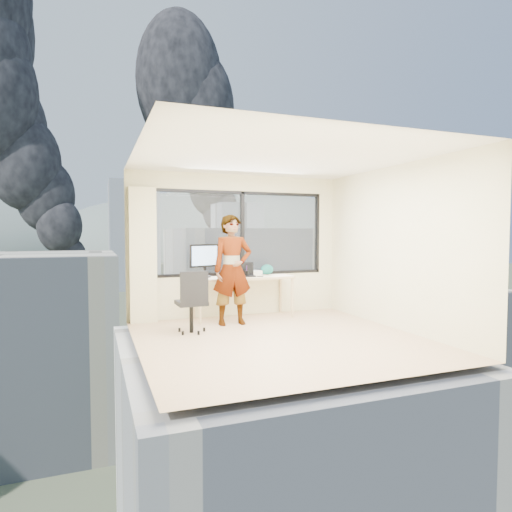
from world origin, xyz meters
name	(u,v)px	position (x,y,z in m)	size (l,w,h in m)	color
floor	(280,339)	(0.00, 0.00, 0.00)	(4.00, 4.00, 0.01)	tan
ceiling	(281,157)	(0.00, 0.00, 2.60)	(4.00, 4.00, 0.01)	white
wall_front	(362,256)	(0.00, -2.00, 1.30)	(4.00, 0.01, 2.60)	beige
wall_left	(136,251)	(-2.00, 0.00, 1.30)	(0.01, 4.00, 2.60)	beige
wall_right	(396,247)	(2.00, 0.00, 1.30)	(0.01, 4.00, 2.60)	beige
window_wall	(240,233)	(0.05, 2.00, 1.52)	(3.30, 0.16, 1.55)	black
curtain	(143,255)	(-1.72, 1.88, 1.15)	(0.45, 0.14, 2.30)	beige
desk	(243,297)	(0.00, 1.66, 0.38)	(1.80, 0.60, 0.75)	beige
chair	(191,301)	(-1.12, 0.85, 0.49)	(0.50, 0.50, 0.98)	black
person	(232,270)	(-0.34, 1.20, 0.92)	(0.67, 0.44, 1.83)	#2D2D33
monitor	(204,260)	(-0.68, 1.79, 1.05)	(0.59, 0.13, 0.59)	black
game_console	(251,273)	(0.25, 1.91, 0.79)	(0.33, 0.28, 0.08)	white
laptop	(245,270)	(0.04, 1.65, 0.86)	(0.35, 0.37, 0.23)	black
cellphone	(260,276)	(0.27, 1.52, 0.76)	(0.11, 0.05, 0.01)	black
pen_cup	(247,274)	(0.07, 1.66, 0.80)	(0.08, 0.08, 0.10)	black
handbag	(267,269)	(0.54, 1.85, 0.85)	(0.25, 0.13, 0.19)	#0E4E54
exterior_ground	(104,290)	(0.00, 120.00, -14.00)	(400.00, 400.00, 0.04)	#515B3D
near_bldg_a	(1,350)	(-9.00, 30.00, -7.00)	(16.00, 12.00, 14.00)	#F1E8CA
near_bldg_b	(239,304)	(12.00, 38.00, -6.00)	(14.00, 13.00, 16.00)	white
near_bldg_c	(440,338)	(30.00, 28.00, -9.00)	(12.00, 10.00, 10.00)	#F1E8CA
far_tower_b	(134,235)	(8.00, 120.00, 1.00)	(13.00, 13.00, 30.00)	silver
far_tower_c	(237,241)	(45.00, 140.00, -1.00)	(15.00, 15.00, 26.00)	silver
hill_b	(232,253)	(100.00, 320.00, -14.00)	(300.00, 220.00, 96.00)	slate
tree_b	(217,424)	(4.00, 18.00, -9.50)	(7.60, 7.60, 9.00)	#1D511B
tree_c	(313,321)	(22.00, 40.00, -9.00)	(8.40, 8.40, 10.00)	#1D511B
smoke_plume_a	(67,119)	(-10.00, 150.00, 39.00)	(40.00, 24.00, 90.00)	black
smoke_plume_b	(237,173)	(55.00, 170.00, 27.00)	(30.00, 18.00, 70.00)	black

